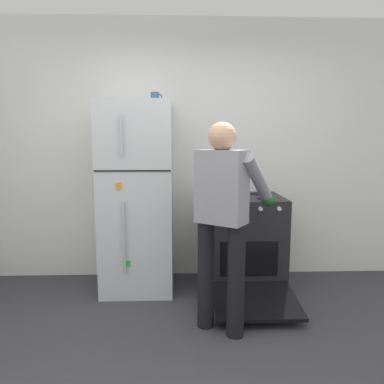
{
  "coord_description": "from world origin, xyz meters",
  "views": [
    {
      "loc": [
        -0.09,
        -1.9,
        1.48
      ],
      "look_at": [
        0.03,
        1.32,
        1.0
      ],
      "focal_mm": 33.49,
      "sensor_mm": 36.0,
      "label": 1
    }
  ],
  "objects_px": {
    "red_pot": "(229,191)",
    "coffee_mug": "(155,97)",
    "person_cook": "(224,209)",
    "refrigerator": "(138,197)",
    "stove_range": "(243,243)"
  },
  "relations": [
    {
      "from": "red_pot",
      "to": "coffee_mug",
      "type": "height_order",
      "value": "coffee_mug"
    },
    {
      "from": "person_cook",
      "to": "red_pot",
      "type": "bearing_deg",
      "value": 79.53
    },
    {
      "from": "refrigerator",
      "to": "coffee_mug",
      "type": "bearing_deg",
      "value": 15.4
    },
    {
      "from": "refrigerator",
      "to": "person_cook",
      "type": "xyz_separation_m",
      "value": [
        0.74,
        -0.84,
        0.05
      ]
    },
    {
      "from": "stove_range",
      "to": "red_pot",
      "type": "bearing_deg",
      "value": -168.67
    },
    {
      "from": "person_cook",
      "to": "red_pot",
      "type": "relative_size",
      "value": 4.79
    },
    {
      "from": "person_cook",
      "to": "stove_range",
      "type": "bearing_deg",
      "value": 69.62
    },
    {
      "from": "stove_range",
      "to": "red_pot",
      "type": "height_order",
      "value": "red_pot"
    },
    {
      "from": "stove_range",
      "to": "coffee_mug",
      "type": "xyz_separation_m",
      "value": [
        -0.86,
        0.07,
        1.42
      ]
    },
    {
      "from": "refrigerator",
      "to": "coffee_mug",
      "type": "relative_size",
      "value": 16.28
    },
    {
      "from": "refrigerator",
      "to": "stove_range",
      "type": "bearing_deg",
      "value": -0.97
    },
    {
      "from": "stove_range",
      "to": "coffee_mug",
      "type": "bearing_deg",
      "value": 175.51
    },
    {
      "from": "refrigerator",
      "to": "stove_range",
      "type": "xyz_separation_m",
      "value": [
        1.05,
        -0.02,
        -0.46
      ]
    },
    {
      "from": "refrigerator",
      "to": "stove_range",
      "type": "distance_m",
      "value": 1.15
    },
    {
      "from": "refrigerator",
      "to": "person_cook",
      "type": "height_order",
      "value": "refrigerator"
    }
  ]
}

